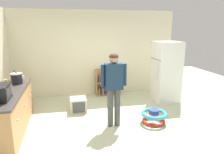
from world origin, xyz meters
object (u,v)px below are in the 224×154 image
Objects in this scene: refrigerator at (166,72)px; pet_carrier at (78,104)px; crock_pot at (17,78)px; white_cup at (23,78)px; yellow_cup at (5,81)px; amber_bottle at (15,77)px; banana_bunch at (8,89)px; ketchup_bottle at (10,88)px; standing_person at (114,84)px; baby_walker at (154,116)px; kitchen_counter at (10,111)px; bookshelf at (106,84)px.

refrigerator reaches higher than pet_carrier.
refrigerator is at bearing 6.07° from crock_pot.
white_cup and yellow_cup have the same top height.
amber_bottle is 2.59× the size of yellow_cup.
crock_pot is 0.29m from yellow_cup.
white_cup is (0.12, 0.92, 0.02)m from banana_bunch.
banana_bunch is at bearing -151.81° from pet_carrier.
ketchup_bottle is at bearing -83.12° from amber_bottle.
refrigerator is 1.08× the size of standing_person.
ketchup_bottle reaches higher than yellow_cup.
pet_carrier is at bearing 145.50° from baby_walker.
ketchup_bottle reaches higher than baby_walker.
white_cup reaches higher than kitchen_counter.
pet_carrier is (-1.67, 1.15, 0.02)m from baby_walker.
yellow_cup is at bearing -153.55° from bookshelf.
white_cup is at bearing 82.36° from crock_pot.
yellow_cup is at bearing 109.78° from ketchup_bottle.
baby_walker is (-0.95, -1.31, -0.73)m from refrigerator.
baby_walker is at bearing -3.30° from ketchup_bottle.
pet_carrier reaches higher than baby_walker.
standing_person reaches higher than yellow_cup.
yellow_cup is (-0.28, 0.79, -0.05)m from ketchup_bottle.
baby_walker is 3.50m from amber_bottle.
yellow_cup is (-1.67, -0.18, 0.77)m from pet_carrier.
standing_person reaches higher than banana_bunch.
bookshelf is 1.54m from pet_carrier.
amber_bottle is (-0.11, 0.32, -0.02)m from crock_pot.
bookshelf is 2.86m from crock_pot.
standing_person reaches higher than kitchen_counter.
bookshelf is at bearing 48.69° from pet_carrier.
pet_carrier is 1.55m from white_cup.
amber_bottle is (-0.04, 0.84, 0.07)m from banana_bunch.
amber_bottle is 2.59× the size of white_cup.
standing_person is 1.53m from pet_carrier.
refrigerator is at bearing 54.17° from baby_walker.
baby_walker is 2.02m from pet_carrier.
amber_bottle is (-0.03, 0.89, 0.55)m from kitchen_counter.
kitchen_counter is at bearing 174.35° from baby_walker.
bookshelf is at bearing 30.36° from crock_pot.
bookshelf is at bearing 23.33° from white_cup.
refrigerator reaches higher than bookshelf.
refrigerator reaches higher than standing_person.
baby_walker is 2.20× the size of crock_pot.
ketchup_bottle is (-1.38, -0.97, 0.82)m from pet_carrier.
bookshelf is 2.39m from baby_walker.
standing_person reaches higher than white_cup.
kitchen_counter is 3.77× the size of baby_walker.
kitchen_counter is at bearing -98.09° from white_cup.
bookshelf is 2.62m from white_cup.
kitchen_counter is at bearing -88.35° from amber_bottle.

